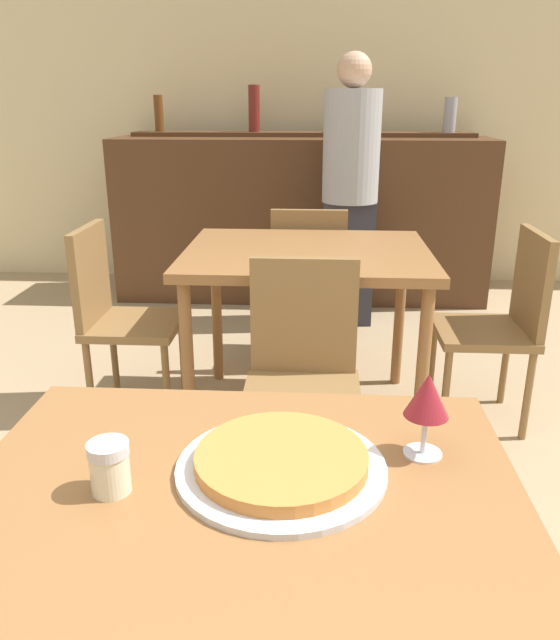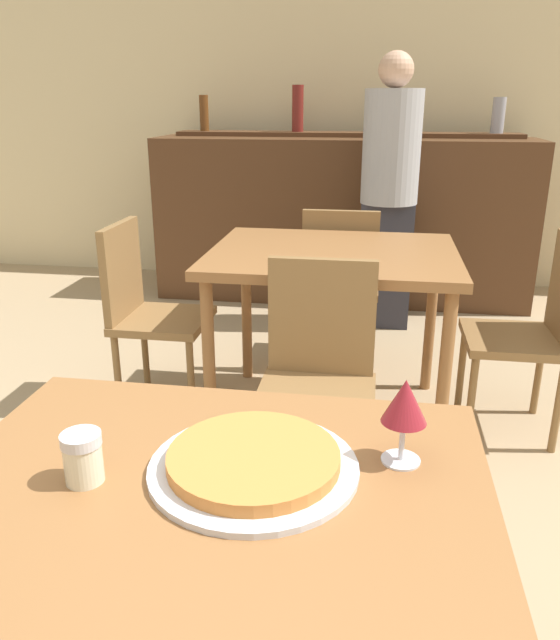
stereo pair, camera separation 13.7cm
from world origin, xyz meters
name	(u,v)px [view 2 (the right image)]	position (x,y,z in m)	size (l,w,h in m)	color
wall_back	(350,95)	(0.00, 4.07, 1.40)	(8.00, 0.05, 2.80)	beige
dining_table_near	(212,534)	(0.00, 0.00, 0.67)	(0.94, 0.71, 0.77)	brown
dining_table_far	(333,271)	(0.08, 1.70, 0.69)	(1.03, 0.84, 0.78)	brown
bar_counter	(341,220)	(0.00, 3.56, 0.56)	(2.60, 0.56, 1.12)	#4C2D19
bar_back_shelf	(349,128)	(0.02, 3.70, 1.18)	(2.39, 0.24, 0.34)	#4C2D19
chair_far_side_front	(318,369)	(0.08, 1.11, 0.49)	(0.40, 0.40, 0.86)	olive
chair_far_side_back	(340,277)	(0.08, 2.30, 0.49)	(0.40, 0.40, 0.86)	olive
chair_far_side_left	(146,304)	(-0.77, 1.70, 0.49)	(0.40, 0.40, 0.86)	olive
chair_far_side_right	(535,324)	(0.92, 1.70, 0.49)	(0.40, 0.40, 0.86)	olive
pizza_tray	(254,462)	(0.06, 0.05, 0.79)	(0.37, 0.37, 0.04)	silver
cheese_shaker	(83,457)	(-0.21, -0.02, 0.82)	(0.07, 0.07, 0.09)	beige
person_standing	(389,186)	(0.31, 2.98, 0.88)	(0.34, 0.34, 1.63)	#2D2D38
wine_glass	(405,404)	(0.32, 0.12, 0.88)	(0.08, 0.08, 0.16)	silver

